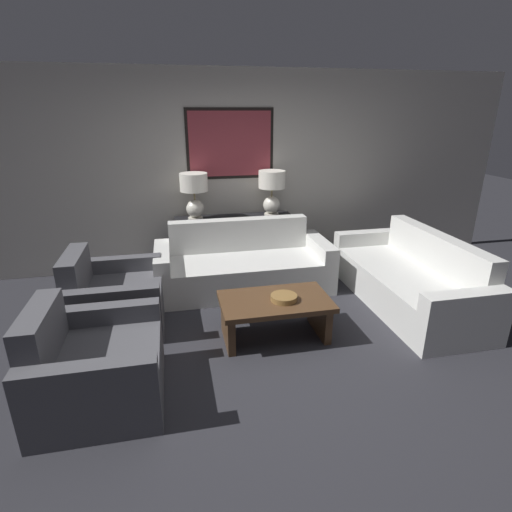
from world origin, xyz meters
TOP-DOWN VIEW (x-y plane):
  - ground_plane at (0.00, 0.00)m, footprint 20.00×20.00m
  - back_wall at (0.00, 2.45)m, footprint 8.13×0.12m
  - console_table at (0.00, 2.17)m, footprint 1.61×0.40m
  - table_lamp_left at (-0.52, 2.17)m, footprint 0.36×0.36m
  - table_lamp_right at (0.52, 2.17)m, footprint 0.36×0.36m
  - couch_by_back_wall at (0.00, 1.51)m, footprint 2.14×0.89m
  - couch_by_side at (1.80, 0.68)m, footprint 0.89×2.14m
  - coffee_table at (0.09, 0.27)m, footprint 1.06×0.64m
  - decorative_bowl at (0.16, 0.22)m, footprint 0.25×0.25m
  - armchair_near_back_wall at (-1.48, 0.85)m, footprint 0.91×0.99m
  - armchair_near_camera at (-1.48, -0.32)m, footprint 0.91×0.99m

SIDE VIEW (x-z plane):
  - ground_plane at x=0.00m, z-range 0.00..0.00m
  - couch_by_back_wall at x=0.00m, z-range -0.13..0.68m
  - couch_by_side at x=1.80m, z-range -0.13..0.68m
  - armchair_near_back_wall at x=-1.48m, z-range -0.12..0.69m
  - armchair_near_camera at x=-1.48m, z-range -0.12..0.69m
  - coffee_table at x=0.09m, z-range 0.09..0.51m
  - console_table at x=0.00m, z-range 0.00..0.75m
  - decorative_bowl at x=0.16m, z-range 0.42..0.47m
  - table_lamp_left at x=-0.52m, z-range 0.83..1.44m
  - table_lamp_right at x=0.52m, z-range 0.83..1.44m
  - back_wall at x=0.00m, z-range 0.01..2.66m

